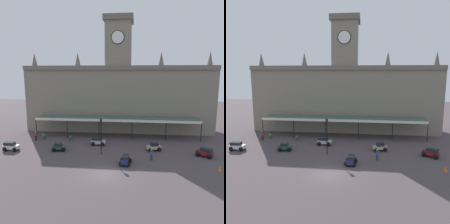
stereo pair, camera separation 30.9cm
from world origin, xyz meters
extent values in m
plane|color=#493F42|center=(0.00, 0.00, 0.00)|extent=(140.00, 140.00, 0.00)
cube|color=gray|center=(0.00, 20.74, 6.42)|extent=(36.23, 5.70, 12.85)
cube|color=#6C6558|center=(0.00, 17.74, 12.45)|extent=(36.23, 0.30, 0.80)
cube|color=gray|center=(0.00, 20.74, 16.89)|extent=(4.80, 4.80, 8.09)
cube|color=#665F53|center=(0.00, 20.74, 21.44)|extent=(5.50, 5.50, 1.00)
cylinder|color=white|center=(0.00, 18.28, 17.86)|extent=(2.20, 0.12, 2.20)
cylinder|color=black|center=(0.00, 18.32, 17.86)|extent=(2.46, 0.06, 2.46)
cone|color=#5F594E|center=(-17.11, 20.74, 14.15)|extent=(1.10, 1.10, 2.60)
cone|color=#5F594E|center=(-8.15, 20.74, 14.15)|extent=(1.10, 1.10, 2.60)
cone|color=#5F594E|center=(8.15, 20.74, 14.15)|extent=(1.10, 1.10, 2.60)
cone|color=#5F594E|center=(17.11, 20.74, 14.15)|extent=(1.10, 1.10, 2.60)
cube|color=#38564C|center=(0.00, 15.69, 3.52)|extent=(29.06, 3.20, 0.16)
cube|color=silver|center=(0.00, 14.09, 3.32)|extent=(29.06, 0.12, 0.44)
cylinder|color=black|center=(-14.53, 14.24, 1.72)|extent=(0.14, 0.14, 3.44)
cylinder|color=black|center=(-8.72, 14.24, 1.72)|extent=(0.14, 0.14, 3.44)
cylinder|color=black|center=(-2.91, 14.24, 1.72)|extent=(0.14, 0.14, 3.44)
cylinder|color=black|center=(2.91, 14.24, 1.72)|extent=(0.14, 0.14, 3.44)
cylinder|color=black|center=(8.72, 14.24, 1.72)|extent=(0.14, 0.14, 3.44)
cylinder|color=black|center=(14.53, 14.24, 1.72)|extent=(0.14, 0.14, 3.44)
cube|color=#1E512D|center=(-7.84, 7.17, 0.52)|extent=(2.17, 1.20, 0.50)
cube|color=#1E232B|center=(-7.89, 7.16, 0.98)|extent=(1.21, 0.97, 0.42)
sphere|color=black|center=(-7.25, 7.71, 0.32)|extent=(0.64, 0.64, 0.64)
sphere|color=black|center=(-7.11, 6.85, 0.32)|extent=(0.64, 0.64, 0.64)
sphere|color=black|center=(-8.58, 7.50, 0.32)|extent=(0.64, 0.64, 0.64)
sphere|color=black|center=(-8.44, 6.63, 0.32)|extent=(0.64, 0.64, 0.64)
cube|color=maroon|center=(13.15, 7.05, 0.54)|extent=(2.38, 1.97, 0.55)
cube|color=#1E232B|center=(13.32, 6.94, 1.05)|extent=(1.75, 1.54, 0.45)
sphere|color=black|center=(12.26, 7.09, 0.32)|extent=(0.64, 0.64, 0.64)
sphere|color=black|center=(12.74, 7.85, 0.32)|extent=(0.64, 0.64, 0.64)
sphere|color=black|center=(13.56, 6.25, 0.32)|extent=(0.64, 0.64, 0.64)
sphere|color=black|center=(14.05, 7.01, 0.32)|extent=(0.64, 0.64, 0.64)
cube|color=silver|center=(-15.02, 6.55, 0.54)|extent=(2.27, 0.94, 0.55)
cube|color=#1E232B|center=(-15.22, 6.55, 1.05)|extent=(1.57, 0.86, 0.45)
sphere|color=black|center=(-14.26, 7.01, 0.32)|extent=(0.64, 0.64, 0.64)
sphere|color=black|center=(-14.24, 6.11, 0.32)|extent=(0.64, 0.64, 0.64)
sphere|color=black|center=(-15.81, 6.99, 0.32)|extent=(0.64, 0.64, 0.64)
sphere|color=black|center=(-15.79, 6.09, 0.32)|extent=(0.64, 0.64, 0.64)
cube|color=#19214C|center=(2.31, 3.17, 0.52)|extent=(1.07, 2.13, 0.50)
cube|color=#1E232B|center=(2.32, 3.22, 0.98)|extent=(0.90, 1.17, 0.42)
sphere|color=black|center=(2.68, 2.46, 0.32)|extent=(0.64, 0.64, 0.64)
sphere|color=black|center=(1.81, 2.54, 0.32)|extent=(0.64, 0.64, 0.64)
sphere|color=black|center=(2.81, 3.80, 0.32)|extent=(0.64, 0.64, 0.64)
sphere|color=black|center=(1.94, 3.89, 0.32)|extent=(0.64, 0.64, 0.64)
cube|color=#B2B5BA|center=(-2.42, 10.47, 0.54)|extent=(2.31, 1.07, 0.55)
cube|color=#1E232B|center=(-2.62, 10.49, 1.05)|extent=(1.61, 0.94, 0.45)
sphere|color=black|center=(-1.61, 10.86, 0.32)|extent=(0.64, 0.64, 0.64)
sphere|color=black|center=(-1.68, 9.96, 0.32)|extent=(0.64, 0.64, 0.64)
sphere|color=black|center=(-3.16, 10.98, 0.32)|extent=(0.64, 0.64, 0.64)
sphere|color=black|center=(-3.23, 10.08, 0.32)|extent=(0.64, 0.64, 0.64)
cube|color=tan|center=(6.30, 8.76, 0.52)|extent=(2.22, 1.43, 0.50)
cube|color=#1E232B|center=(6.35, 8.78, 0.98)|extent=(1.28, 1.08, 0.42)
sphere|color=black|center=(5.78, 8.15, 0.32)|extent=(0.64, 0.64, 0.64)
sphere|color=black|center=(5.53, 8.99, 0.32)|extent=(0.64, 0.64, 0.64)
sphere|color=black|center=(7.07, 8.53, 0.32)|extent=(0.64, 0.64, 0.64)
sphere|color=black|center=(6.82, 9.37, 0.32)|extent=(0.64, 0.64, 0.64)
cylinder|color=#3F384C|center=(5.78, 4.93, 0.41)|extent=(0.17, 0.17, 0.82)
cylinder|color=#3F384C|center=(5.63, 5.09, 0.41)|extent=(0.17, 0.17, 0.82)
cylinder|color=#334C8C|center=(5.70, 5.01, 1.13)|extent=(0.34, 0.34, 0.62)
sphere|color=tan|center=(5.70, 5.01, 1.55)|extent=(0.23, 0.23, 0.23)
cylinder|color=black|center=(-13.63, 11.79, 0.41)|extent=(0.17, 0.17, 0.82)
cylinder|color=black|center=(-13.47, 11.94, 0.41)|extent=(0.17, 0.17, 0.82)
cylinder|color=#A52D33|center=(-13.55, 11.87, 1.13)|extent=(0.34, 0.34, 0.62)
sphere|color=tan|center=(-13.55, 11.87, 1.55)|extent=(0.23, 0.23, 0.23)
cylinder|color=black|center=(-1.30, 6.38, 2.38)|extent=(0.13, 0.13, 4.77)
cube|color=black|center=(-1.30, 6.38, 4.99)|extent=(0.30, 0.30, 0.44)
sphere|color=black|center=(-1.30, 6.38, 5.27)|extent=(0.14, 0.14, 0.14)
cone|color=orange|center=(13.61, 2.47, 0.31)|extent=(0.40, 0.40, 0.62)
cylinder|color=#47423D|center=(-12.59, 12.84, 0.21)|extent=(0.56, 0.56, 0.42)
sphere|color=#39652C|center=(-12.59, 12.84, 0.66)|extent=(0.60, 0.60, 0.60)
cylinder|color=#47423D|center=(-7.48, 12.10, 0.21)|extent=(0.56, 0.56, 0.42)
sphere|color=#225A3E|center=(-7.48, 12.10, 0.66)|extent=(0.60, 0.60, 0.60)
camera|label=1|loc=(3.56, -24.03, 11.54)|focal=36.16mm
camera|label=2|loc=(3.87, -23.99, 11.54)|focal=36.16mm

